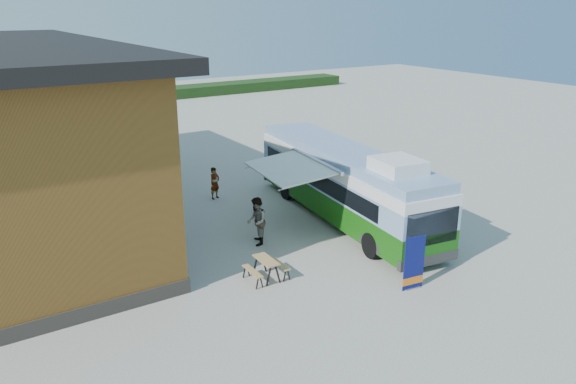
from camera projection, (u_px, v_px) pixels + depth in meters
ground at (345, 248)px, 21.65m from camera, size 100.00×100.00×0.00m
hedge at (171, 93)px, 55.85m from camera, size 40.00×3.00×1.00m
bus at (345, 181)px, 24.00m from camera, size 3.98×11.98×3.61m
awning at (294, 167)px, 22.74m from camera, size 3.04×4.36×0.51m
banner at (414, 268)px, 18.30m from camera, size 0.81×0.25×1.87m
picnic_table at (266, 264)px, 19.02m from camera, size 1.33×1.19×0.74m
person_a at (215, 183)px, 26.88m from camera, size 0.66×0.54×1.55m
person_b at (257, 221)px, 21.69m from camera, size 1.06×1.15×1.90m
slurry_tanker at (106, 144)px, 32.84m from camera, size 2.73×5.19×2.00m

